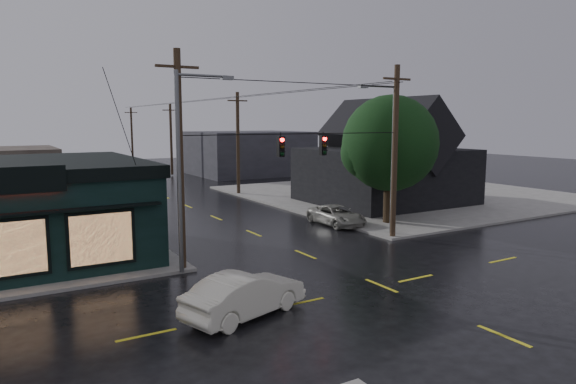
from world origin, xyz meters
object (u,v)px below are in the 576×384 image
suv_silver (336,215)px  utility_pole_ne (392,238)px  sedan_cream (245,294)px  utility_pole_nw (183,270)px  corner_tree (390,144)px

suv_silver → utility_pole_ne: bearing=-84.4°
sedan_cream → utility_pole_ne: bearing=-81.0°
utility_pole_nw → suv_silver: (12.50, 4.99, 0.65)m
corner_tree → sedan_cream: size_ratio=1.77×
corner_tree → utility_pole_nw: (-15.66, -3.39, -5.47)m
suv_silver → corner_tree: bearing=-27.1°
utility_pole_nw → suv_silver: size_ratio=2.16×
corner_tree → utility_pole_ne: 6.96m
utility_pole_nw → utility_pole_ne: same height
utility_pole_ne → suv_silver: 5.06m
corner_tree → utility_pole_nw: corner_tree is taller
utility_pole_nw → utility_pole_ne: size_ratio=1.00×
utility_pole_nw → utility_pole_ne: 13.00m
corner_tree → sedan_cream: 19.14m
sedan_cream → utility_pole_nw: bearing=-17.8°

